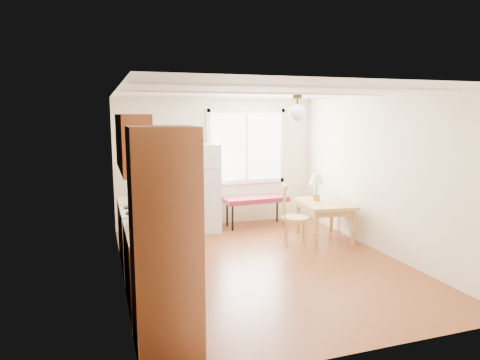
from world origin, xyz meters
name	(u,v)px	position (x,y,z in m)	size (l,w,h in m)	color
room_shell	(264,181)	(0.00, 0.00, 1.25)	(4.60, 5.60, 2.62)	#5A2812
kitchen_run	(149,230)	(-1.72, -0.63, 0.84)	(0.65, 3.40, 2.20)	brown
window_unit	(247,146)	(0.60, 2.47, 1.55)	(1.64, 0.05, 1.51)	white
pendant_light	(297,112)	(0.70, 0.40, 2.24)	(0.26, 0.26, 0.40)	#322316
refrigerator	(200,187)	(-0.45, 2.12, 0.83)	(0.71, 0.72, 1.65)	silver
bench	(256,200)	(0.65, 2.05, 0.52)	(1.30, 0.53, 0.59)	maroon
dining_table	(325,208)	(1.50, 0.87, 0.57)	(0.93, 1.16, 0.67)	#A5803F
chair	(290,211)	(0.76, 0.72, 0.59)	(0.50, 0.49, 1.04)	#A5803F
table_lamp	(317,181)	(1.42, 1.02, 1.02)	(0.28, 0.28, 0.48)	#B58B3A
coffee_maker	(149,215)	(-1.72, -0.72, 1.04)	(0.25, 0.30, 0.40)	black
kettle	(144,212)	(-1.74, -0.41, 1.01)	(0.13, 0.13, 0.26)	red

